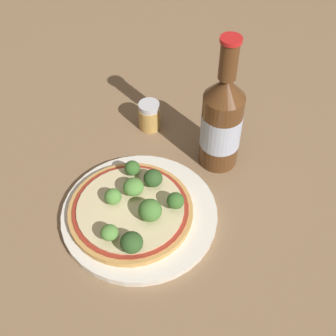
{
  "coord_description": "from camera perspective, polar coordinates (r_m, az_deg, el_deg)",
  "views": [
    {
      "loc": [
        -0.22,
        -0.37,
        0.6
      ],
      "look_at": [
        0.08,
        0.02,
        0.06
      ],
      "focal_mm": 50.0,
      "sensor_mm": 36.0,
      "label": 1
    }
  ],
  "objects": [
    {
      "name": "ground_plane",
      "position": [
        0.74,
        -3.88,
        -6.69
      ],
      "size": [
        3.0,
        3.0,
        0.0
      ],
      "primitive_type": "plane",
      "color": "#846647"
    },
    {
      "name": "plate",
      "position": [
        0.74,
        -3.49,
        -5.67
      ],
      "size": [
        0.25,
        0.25,
        0.01
      ],
      "color": "silver",
      "rests_on": "ground_plane"
    },
    {
      "name": "pizza",
      "position": [
        0.73,
        -4.58,
        -5.13
      ],
      "size": [
        0.2,
        0.2,
        0.01
      ],
      "color": "tan",
      "rests_on": "plate"
    },
    {
      "name": "broccoli_floret_0",
      "position": [
        0.73,
        -4.24,
        -2.32
      ],
      "size": [
        0.03,
        0.03,
        0.03
      ],
      "color": "#6B8E51",
      "rests_on": "pizza"
    },
    {
      "name": "broccoli_floret_1",
      "position": [
        0.67,
        -4.46,
        -9.05
      ],
      "size": [
        0.03,
        0.03,
        0.03
      ],
      "color": "#6B8E51",
      "rests_on": "pizza"
    },
    {
      "name": "broccoli_floret_2",
      "position": [
        0.76,
        -4.38,
        -0.01
      ],
      "size": [
        0.03,
        0.03,
        0.03
      ],
      "color": "#6B8E51",
      "rests_on": "pizza"
    },
    {
      "name": "broccoli_floret_3",
      "position": [
        0.68,
        -7.15,
        -7.83
      ],
      "size": [
        0.03,
        0.03,
        0.03
      ],
      "color": "#6B8E51",
      "rests_on": "pizza"
    },
    {
      "name": "broccoli_floret_4",
      "position": [
        0.71,
        0.92,
        -4.02
      ],
      "size": [
        0.03,
        0.03,
        0.03
      ],
      "color": "#6B8E51",
      "rests_on": "pizza"
    },
    {
      "name": "broccoli_floret_5",
      "position": [
        0.74,
        -1.83,
        -1.26
      ],
      "size": [
        0.03,
        0.03,
        0.03
      ],
      "color": "#6B8E51",
      "rests_on": "pizza"
    },
    {
      "name": "broccoli_floret_6",
      "position": [
        0.7,
        -2.2,
        -5.19
      ],
      "size": [
        0.04,
        0.04,
        0.03
      ],
      "color": "#6B8E51",
      "rests_on": "pizza"
    },
    {
      "name": "broccoli_floret_7",
      "position": [
        0.73,
        -6.73,
        -3.49
      ],
      "size": [
        0.03,
        0.03,
        0.03
      ],
      "color": "#6B8E51",
      "rests_on": "pizza"
    },
    {
      "name": "beer_bottle",
      "position": [
        0.77,
        6.57,
        5.7
      ],
      "size": [
        0.07,
        0.07,
        0.25
      ],
      "color": "#563319",
      "rests_on": "ground_plane"
    },
    {
      "name": "pepper_shaker",
      "position": [
        0.87,
        -2.28,
        6.4
      ],
      "size": [
        0.04,
        0.04,
        0.06
      ],
      "color": "tan",
      "rests_on": "ground_plane"
    }
  ]
}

